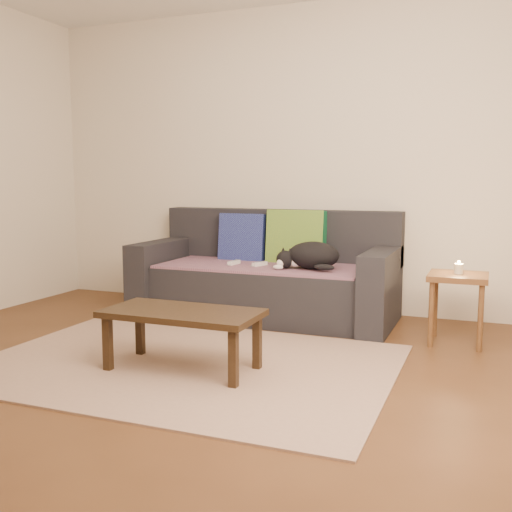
# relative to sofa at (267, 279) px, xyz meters

# --- Properties ---
(ground) EXTENTS (4.50, 4.50, 0.00)m
(ground) POSITION_rel_sofa_xyz_m (0.00, -1.57, -0.31)
(ground) COLOR brown
(ground) RESTS_ON ground
(back_wall) EXTENTS (4.50, 0.04, 2.60)m
(back_wall) POSITION_rel_sofa_xyz_m (0.00, 0.43, 0.99)
(back_wall) COLOR beige
(back_wall) RESTS_ON ground
(sofa) EXTENTS (2.10, 0.94, 0.87)m
(sofa) POSITION_rel_sofa_xyz_m (0.00, 0.00, 0.00)
(sofa) COLOR #232328
(sofa) RESTS_ON ground
(throw_blanket) EXTENTS (1.66, 0.74, 0.02)m
(throw_blanket) POSITION_rel_sofa_xyz_m (0.00, -0.09, 0.12)
(throw_blanket) COLOR #412546
(throw_blanket) RESTS_ON sofa
(cushion_navy) EXTENTS (0.41, 0.15, 0.42)m
(cushion_navy) POSITION_rel_sofa_xyz_m (-0.29, 0.17, 0.32)
(cushion_navy) COLOR #141355
(cushion_navy) RESTS_ON throw_blanket
(cushion_green) EXTENTS (0.49, 0.17, 0.50)m
(cushion_green) POSITION_rel_sofa_xyz_m (0.19, 0.17, 0.32)
(cushion_green) COLOR #0D5532
(cushion_green) RESTS_ON throw_blanket
(cat) EXTENTS (0.53, 0.40, 0.21)m
(cat) POSITION_rel_sofa_xyz_m (0.42, -0.15, 0.23)
(cat) COLOR black
(cat) RESTS_ON throw_blanket
(wii_remote_a) EXTENTS (0.05, 0.15, 0.03)m
(wii_remote_a) POSITION_rel_sofa_xyz_m (-0.23, -0.14, 0.15)
(wii_remote_a) COLOR white
(wii_remote_a) RESTS_ON throw_blanket
(wii_remote_b) EXTENTS (0.09, 0.15, 0.03)m
(wii_remote_b) POSITION_rel_sofa_xyz_m (-0.01, -0.14, 0.15)
(wii_remote_b) COLOR white
(wii_remote_b) RESTS_ON throw_blanket
(side_table) EXTENTS (0.39, 0.39, 0.49)m
(side_table) POSITION_rel_sofa_xyz_m (1.51, -0.31, 0.09)
(side_table) COLOR brown
(side_table) RESTS_ON ground
(candle) EXTENTS (0.06, 0.06, 0.09)m
(candle) POSITION_rel_sofa_xyz_m (1.51, -0.31, 0.22)
(candle) COLOR beige
(candle) RESTS_ON side_table
(rug) EXTENTS (2.50, 1.80, 0.01)m
(rug) POSITION_rel_sofa_xyz_m (0.00, -1.42, -0.30)
(rug) COLOR tan
(rug) RESTS_ON ground
(coffee_table) EXTENTS (0.92, 0.46, 0.37)m
(coffee_table) POSITION_rel_sofa_xyz_m (0.04, -1.53, 0.01)
(coffee_table) COLOR #302212
(coffee_table) RESTS_ON rug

